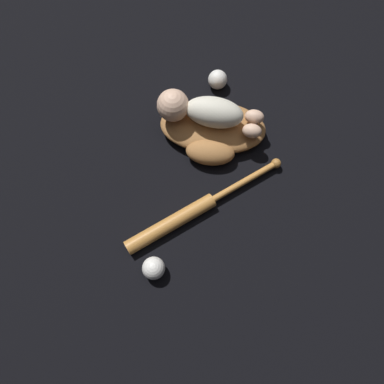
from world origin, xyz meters
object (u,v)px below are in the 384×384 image
baseball_glove (212,131)px  baby_figure (203,110)px  baseball (154,268)px  baseball_spare (218,80)px  baseball_bat (186,215)px

baseball_glove → baby_figure: (0.04, -0.02, 0.08)m
baseball → baseball_spare: baseball_spare is taller
baby_figure → baseball: (0.08, 0.51, -0.09)m
baby_figure → baseball_spare: baby_figure is taller
baseball_glove → baby_figure: size_ratio=1.04×
baseball_spare → baby_figure: bearing=81.0°
baseball → baseball_spare: (-0.11, -0.71, 0.00)m
baseball_bat → baseball_spare: (-0.04, -0.53, 0.01)m
baseball_glove → baseball_bat: 0.31m
baseball_glove → baseball: bearing=76.5°
baseball_bat → baseball_glove: bearing=-98.6°
baseball_glove → baseball_spare: baseball_glove is taller
baseball → baseball_bat: bearing=-111.4°
baby_figure → baseball_spare: bearing=-99.0°
baseball_spare → baseball: bearing=81.0°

